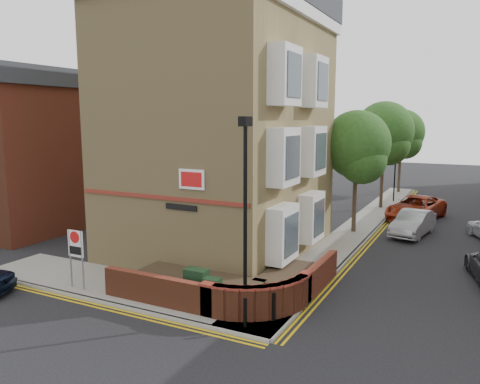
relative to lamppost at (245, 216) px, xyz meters
name	(u,v)px	position (x,y,z in m)	size (l,w,h in m)	color
ground	(183,323)	(-1.60, -1.20, -3.34)	(120.00, 120.00, 0.00)	black
pavement_corner	(128,287)	(-5.10, 0.30, -3.28)	(13.00, 3.00, 0.12)	gray
pavement_main	(361,225)	(0.40, 14.80, -3.28)	(2.00, 32.00, 0.12)	gray
kerb_side	(99,301)	(-5.10, -1.20, -3.28)	(13.00, 0.15, 0.12)	gray
kerb_main_near	(379,227)	(1.40, 14.80, -3.28)	(0.15, 32.00, 0.12)	gray
yellow_lines_side	(94,305)	(-5.10, -1.45, -3.34)	(13.00, 0.28, 0.01)	gold
yellow_lines_main	(383,228)	(1.65, 14.80, -3.34)	(0.28, 32.00, 0.01)	gold
corner_building	(225,121)	(-4.44, 6.80, 2.88)	(8.95, 10.40, 13.60)	tan
garden_wall	(221,296)	(-1.60, 1.30, -3.34)	(6.80, 6.00, 1.20)	brown
lamppost	(245,216)	(0.00, 0.00, 0.00)	(0.25, 0.50, 6.30)	black
utility_cabinet_large	(196,286)	(-1.90, 0.10, -2.62)	(0.80, 0.45, 1.20)	black
utility_cabinet_small	(212,294)	(-1.10, -0.20, -2.67)	(0.55, 0.40, 1.10)	black
bollard_near	(245,313)	(0.40, -0.80, -2.77)	(0.11, 0.11, 0.90)	black
bollard_far	(274,307)	(1.00, 0.00, -2.77)	(0.11, 0.11, 0.90)	black
zone_sign	(76,248)	(-6.60, -0.70, -1.70)	(0.72, 0.07, 2.20)	slate
side_building	(46,149)	(-16.60, 6.80, 1.20)	(6.40, 10.40, 9.00)	brown
tree_near	(357,149)	(0.40, 12.85, 1.36)	(3.64, 3.65, 6.70)	#382B1E
tree_mid	(384,135)	(0.40, 20.85, 1.85)	(4.03, 4.03, 7.42)	#382B1E
tree_far	(401,136)	(0.40, 28.85, 1.57)	(3.81, 3.81, 7.00)	#382B1E
traffic_light_assembly	(395,166)	(0.80, 23.80, -0.56)	(0.20, 0.16, 4.20)	black
silver_car_near	(413,223)	(3.40, 13.84, -2.66)	(1.44, 4.14, 1.36)	#93949A
red_car_main	(416,208)	(3.04, 18.26, -2.60)	(2.47, 5.36, 1.49)	#9A2810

